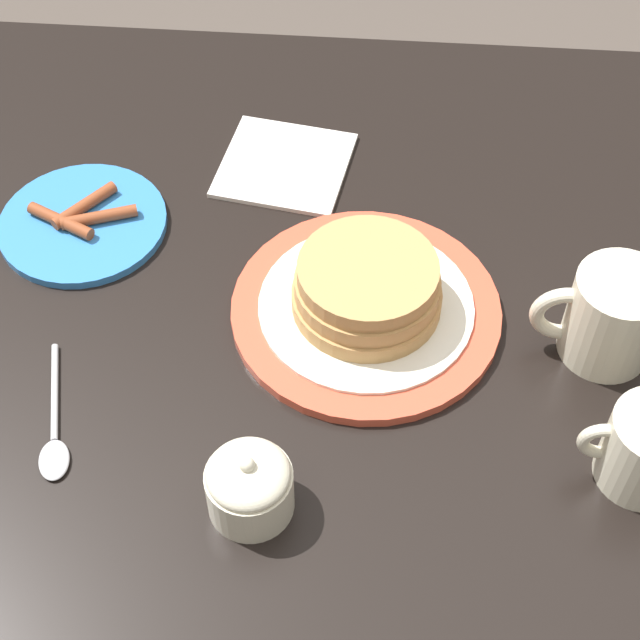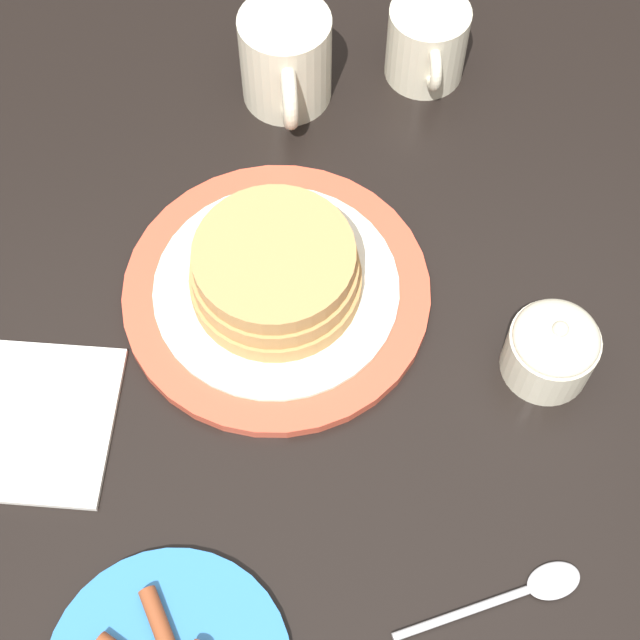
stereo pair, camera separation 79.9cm
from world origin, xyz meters
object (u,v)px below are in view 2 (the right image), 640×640
Objects in this scene: coffee_mug at (286,60)px; sugar_bowl at (552,348)px; creamer_pitcher at (427,40)px; pancake_plate at (276,280)px; napkin at (29,421)px; spoon at (522,592)px.

coffee_mug reaches higher than sugar_bowl.
creamer_pitcher is at bearing 98.61° from coffee_mug.
creamer_pitcher is 0.36m from sugar_bowl.
pancake_plate is 3.60× the size of sugar_bowl.
pancake_plate is at bearing -33.23° from creamer_pitcher.
napkin is at bearing -87.93° from sugar_bowl.
coffee_mug reaches higher than creamer_pitcher.
coffee_mug reaches higher than spoon.
creamer_pitcher is (-0.02, 0.15, -0.01)m from coffee_mug.
sugar_bowl is 0.21m from spoon.
spoon is (0.29, 0.18, -0.02)m from pancake_plate.
pancake_plate is 0.25m from sugar_bowl.
coffee_mug is 1.05× the size of creamer_pitcher.
pancake_plate reaches higher than napkin.
pancake_plate is 0.34m from spoon.
coffee_mug reaches higher than pancake_plate.
coffee_mug is 0.76× the size of napkin.
pancake_plate is 1.67× the size of napkin.
sugar_bowl is at bearing 68.38° from pancake_plate.
coffee_mug is at bearing 173.82° from pancake_plate.
napkin is at bearing -35.32° from coffee_mug.
napkin is 1.07× the size of spoon.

